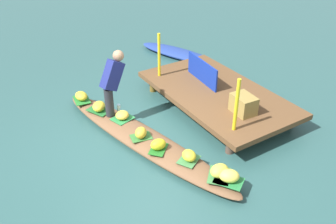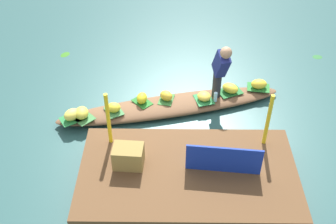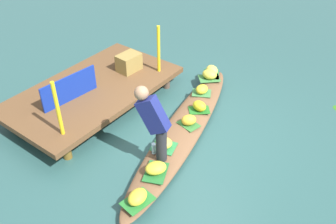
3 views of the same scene
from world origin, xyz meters
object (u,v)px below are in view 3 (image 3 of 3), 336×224
banana_bunch_5 (189,120)px  banana_bunch_1 (164,143)px  banana_bunch_0 (156,168)px  banana_bunch_7 (212,70)px  banana_bunch_2 (210,74)px  vendor_person (154,121)px  water_bottle (154,149)px  vendor_boat (183,130)px  produce_crate (129,62)px  banana_bunch_6 (137,197)px  banana_bunch_4 (202,89)px  banana_bunch_3 (199,106)px  market_banner (70,88)px

banana_bunch_5 → banana_bunch_1: bearing=-179.2°
banana_bunch_0 → banana_bunch_7: (2.82, 0.81, 0.01)m
banana_bunch_2 → vendor_person: 2.54m
banana_bunch_5 → water_bottle: size_ratio=1.35×
vendor_boat → produce_crate: bearing=57.0°
banana_bunch_6 → vendor_person: (0.80, 0.36, 0.60)m
banana_bunch_6 → banana_bunch_4: bearing=15.3°
banana_bunch_3 → banana_bunch_4: 0.55m
banana_bunch_2 → water_bottle: (-2.36, -0.48, -0.00)m
banana_bunch_5 → market_banner: bearing=114.1°
vendor_person → produce_crate: (1.48, 1.82, -0.34)m
banana_bunch_4 → water_bottle: 1.85m
banana_bunch_1 → water_bottle: size_ratio=1.39×
banana_bunch_0 → banana_bunch_5: bearing=11.9°
banana_bunch_1 → banana_bunch_6: (-1.06, -0.38, 0.01)m
banana_bunch_2 → banana_bunch_7: (0.16, 0.05, 0.00)m
vendor_boat → banana_bunch_4: banana_bunch_4 is taller
banana_bunch_7 → produce_crate: size_ratio=0.67×
banana_bunch_7 → banana_bunch_0: bearing=-164.0°
banana_bunch_4 → produce_crate: 1.52m
banana_bunch_2 → market_banner: size_ratio=0.27×
banana_bunch_6 → market_banner: size_ratio=0.28×
vendor_person → water_bottle: vendor_person is taller
banana_bunch_7 → banana_bunch_5: bearing=-161.2°
vendor_boat → water_bottle: bearing=168.8°
market_banner → water_bottle: bearing=-85.9°
banana_bunch_1 → vendor_person: size_ratio=0.22×
banana_bunch_3 → produce_crate: produce_crate is taller
banana_bunch_3 → produce_crate: 1.72m
banana_bunch_1 → banana_bunch_2: banana_bunch_2 is taller
vendor_boat → banana_bunch_3: (0.52, 0.02, 0.19)m
banana_bunch_7 → vendor_boat: bearing=-163.7°
banana_bunch_0 → banana_bunch_3: (1.64, 0.33, 0.01)m
banana_bunch_7 → vendor_person: 2.70m
banana_bunch_7 → banana_bunch_3: bearing=-158.1°
banana_bunch_4 → banana_bunch_6: 2.78m
banana_bunch_7 → vendor_person: size_ratio=0.24×
banana_bunch_1 → vendor_person: bearing=-174.3°
vendor_person → banana_bunch_4: bearing=11.4°
banana_bunch_7 → water_bottle: banana_bunch_7 is taller
produce_crate → water_bottle: bearing=-129.0°
vendor_boat → banana_bunch_6: banana_bunch_6 is taller
banana_bunch_7 → produce_crate: bearing=131.8°
vendor_boat → produce_crate: 1.88m
vendor_boat → produce_crate: (0.61, 1.73, 0.45)m
banana_bunch_2 → banana_bunch_5: bearing=-160.9°
banana_bunch_7 → water_bottle: bearing=-168.1°
banana_bunch_5 → produce_crate: size_ratio=0.57×
banana_bunch_4 → market_banner: bearing=138.8°
water_bottle → vendor_person: bearing=-131.4°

